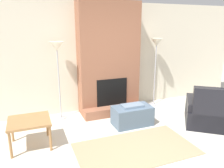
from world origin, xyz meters
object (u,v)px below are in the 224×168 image
Objects in this scene: floor_lamp_left at (57,52)px; floor_lamp_right at (156,47)px; ottoman at (132,115)px; side_table at (29,123)px; armchair at (210,114)px.

floor_lamp_right reaches higher than floor_lamp_left.
ottoman is 1.93m from floor_lamp_right.
floor_lamp_left is at bearing 56.30° from side_table.
armchair reaches higher than ottoman.
side_table is (-2.04, -0.12, 0.22)m from ottoman.
side_table is (-3.54, 0.52, 0.17)m from armchair.
floor_lamp_right is at bearing -37.26° from armchair.
floor_lamp_left reaches higher than armchair.
floor_lamp_left is at bearing 9.41° from armchair.
ottoman is 2.08m from floor_lamp_left.
floor_lamp_left reaches higher than side_table.
floor_lamp_right reaches higher than side_table.
floor_lamp_left reaches higher than ottoman.
ottoman is 0.61× the size of armchair.
floor_lamp_left is (0.67, 1.01, 1.07)m from side_table.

